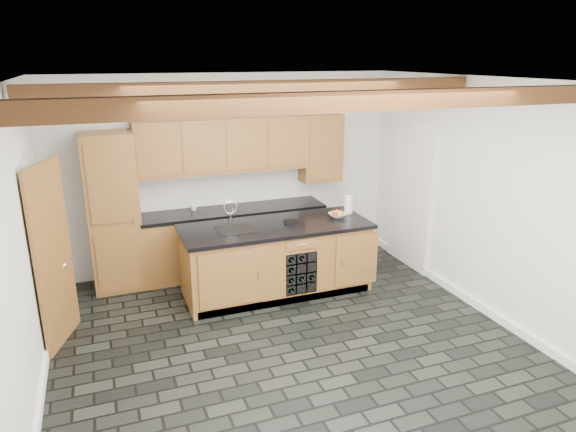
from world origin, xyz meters
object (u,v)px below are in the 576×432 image
Objects in this scene: island at (277,259)px; paper_towel at (348,204)px; fruit_bowl at (337,215)px; kitchen_scale at (292,220)px.

paper_towel is (1.11, 0.16, 0.59)m from island.
kitchen_scale is at bearing 178.72° from fruit_bowl.
island is at bearing -178.15° from fruit_bowl.
island is at bearing -173.83° from kitchen_scale.
fruit_bowl is at bearing -6.06° from kitchen_scale.
fruit_bowl is 0.29m from paper_towel.
fruit_bowl is at bearing -149.88° from paper_towel.
paper_towel is (0.89, 0.12, 0.10)m from kitchen_scale.
fruit_bowl is at bearing 1.85° from island.
island is 1.27m from paper_towel.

